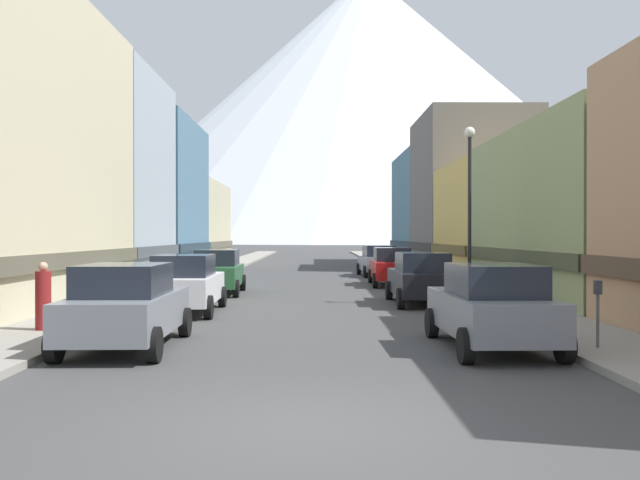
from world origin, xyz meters
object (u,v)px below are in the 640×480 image
(car_right_0, at_px, (492,306))
(parking_meter_near, at_px, (598,304))
(pedestrian_0, at_px, (43,299))
(car_left_1, at_px, (185,284))
(car_right_3, at_px, (378,261))
(car_right_1, at_px, (421,278))
(potted_plant_0, at_px, (89,288))
(car_right_2, at_px, (392,266))
(car_left_2, at_px, (217,272))
(potted_plant_1, at_px, (132,279))
(car_left_0, at_px, (126,306))
(streetlamp_right, at_px, (470,187))

(car_right_0, relative_size, parking_meter_near, 3.33)
(pedestrian_0, bearing_deg, car_left_1, 62.61)
(car_right_3, relative_size, pedestrian_0, 2.81)
(car_right_1, xyz_separation_m, pedestrian_0, (-10.05, -7.29, -0.02))
(potted_plant_0, bearing_deg, car_right_0, -34.89)
(car_right_2, distance_m, pedestrian_0, 18.94)
(car_right_2, distance_m, potted_plant_0, 15.06)
(car_right_3, distance_m, parking_meter_near, 25.89)
(car_left_2, distance_m, car_right_2, 8.84)
(car_left_2, distance_m, car_right_3, 13.92)
(car_right_2, bearing_deg, potted_plant_1, -153.56)
(car_left_0, distance_m, car_right_1, 11.88)
(car_left_2, height_order, car_right_2, same)
(car_left_1, bearing_deg, streetlamp_right, 13.02)
(car_right_3, relative_size, potted_plant_1, 4.79)
(car_left_1, bearing_deg, car_right_1, 18.64)
(car_left_1, distance_m, car_right_3, 19.97)
(potted_plant_1, xyz_separation_m, pedestrian_0, (0.75, -10.68, 0.22))
(car_right_3, xyz_separation_m, streetlamp_right, (1.55, -16.35, 3.09))
(car_right_2, relative_size, car_right_3, 0.99)
(car_left_1, relative_size, potted_plant_0, 4.52)
(car_right_2, relative_size, pedestrian_0, 2.78)
(car_right_0, distance_m, car_right_1, 9.27)
(car_right_1, xyz_separation_m, parking_meter_near, (1.95, -9.91, 0.11))
(car_left_0, xyz_separation_m, pedestrian_0, (-2.45, 1.84, -0.02))
(car_left_1, height_order, streetlamp_right, streetlamp_right)
(parking_meter_near, xyz_separation_m, potted_plant_1, (-12.75, 13.30, -0.35))
(potted_plant_0, xyz_separation_m, streetlamp_right, (12.35, 1.29, 3.28))
(pedestrian_0, xyz_separation_m, streetlamp_right, (11.60, 6.85, 3.10))
(car_right_3, bearing_deg, car_right_2, -90.01)
(car_right_2, bearing_deg, car_right_1, -90.01)
(car_left_0, xyz_separation_m, car_right_1, (7.60, 9.13, 0.00))
(car_left_2, xyz_separation_m, streetlamp_right, (9.15, -4.69, 3.09))
(car_right_1, relative_size, parking_meter_near, 3.31)
(car_right_0, bearing_deg, car_left_1, 138.57)
(car_left_1, bearing_deg, car_right_3, 67.63)
(potted_plant_0, distance_m, potted_plant_1, 5.12)
(car_left_0, relative_size, car_right_2, 1.00)
(parking_meter_near, xyz_separation_m, potted_plant_0, (-12.75, 8.17, -0.31))
(potted_plant_1, bearing_deg, parking_meter_near, -46.20)
(car_right_0, bearing_deg, potted_plant_0, 145.11)
(car_right_1, height_order, potted_plant_0, car_right_1)
(potted_plant_1, relative_size, streetlamp_right, 0.16)
(car_right_0, height_order, car_right_2, same)
(car_right_2, bearing_deg, car_left_2, -149.32)
(car_right_2, bearing_deg, potted_plant_0, -135.82)
(car_right_2, bearing_deg, car_right_3, 89.99)
(pedestrian_0, bearing_deg, car_right_1, 35.97)
(car_left_0, relative_size, car_right_0, 1.00)
(car_right_1, relative_size, pedestrian_0, 2.76)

